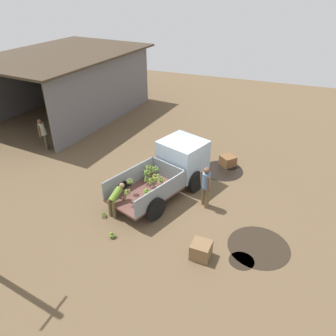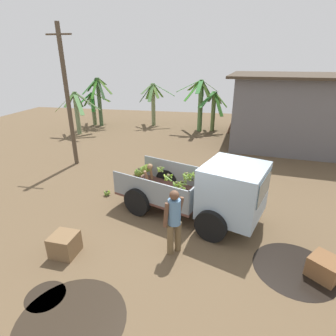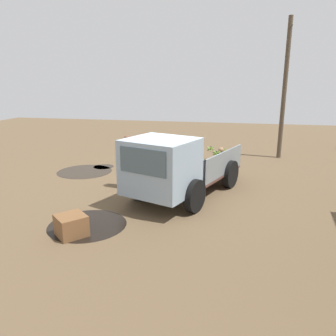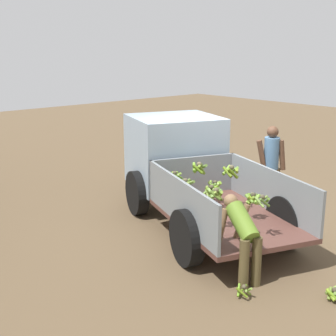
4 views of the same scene
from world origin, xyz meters
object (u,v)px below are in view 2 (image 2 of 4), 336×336
Objects in this scene: cargo_truck at (217,191)px; wooden_crate_1 at (325,267)px; wooden_crate_0 at (65,244)px; person_bystander_near_shed at (234,132)px; banana_bunch_on_ground_1 at (137,185)px; person_foreground_visitor at (174,219)px; banana_bunch_on_ground_0 at (107,193)px; utility_pole at (68,98)px; person_worker_loading at (142,175)px.

cargo_truck reaches higher than wooden_crate_1.
wooden_crate_0 is (-3.62, -2.15, -0.73)m from cargo_truck.
person_bystander_near_shed is 2.76× the size of wooden_crate_0.
wooden_crate_1 reaches higher than banana_bunch_on_ground_1.
wooden_crate_0 is (-0.64, -3.88, 0.17)m from banana_bunch_on_ground_1.
wooden_crate_0 is at bearing 57.51° from person_foreground_visitor.
utility_pole is at bearing 134.44° from banana_bunch_on_ground_0.
person_bystander_near_shed is (1.75, 8.89, -0.03)m from person_foreground_visitor.
wooden_crate_1 is (5.41, -3.47, 0.13)m from banana_bunch_on_ground_1.
utility_pole is 4.94× the size of person_worker_loading.
banana_bunch_on_ground_1 is 6.43m from wooden_crate_1.
wooden_crate_1 is at bearing 3.91° from wooden_crate_0.
banana_bunch_on_ground_1 is (-3.75, -5.61, -0.82)m from person_bystander_near_shed.
person_foreground_visitor is 3.50m from wooden_crate_1.
person_worker_loading is (3.87, -2.26, -2.29)m from utility_pole.
banana_bunch_on_ground_1 is (3.53, -1.90, -2.90)m from utility_pole.
utility_pole is 7.85m from person_foreground_visitor.
person_foreground_visitor is 9.06m from person_bystander_near_shed.
banana_bunch_on_ground_0 is at bearing 3.92° from person_foreground_visitor.
utility_pole reaches higher than person_foreground_visitor.
banana_bunch_on_ground_0 is at bearing -136.14° from banana_bunch_on_ground_1.
person_foreground_visitor is 7.45× the size of banana_bunch_on_ground_1.
person_bystander_near_shed is 9.25m from wooden_crate_1.
person_foreground_visitor is at bearing -43.23° from utility_pole.
banana_bunch_on_ground_0 is at bearing 94.00° from wooden_crate_0.
banana_bunch_on_ground_0 is at bearing -45.56° from utility_pole.
person_foreground_visitor reaches higher than person_worker_loading.
wooden_crate_0 reaches higher than wooden_crate_1.
person_worker_loading reaches higher than banana_bunch_on_ground_1.
person_bystander_near_shed reaches higher than banana_bunch_on_ground_1.
banana_bunch_on_ground_0 is (-3.83, 0.91, -0.90)m from cargo_truck.
person_foreground_visitor is 3.37m from person_worker_loading.
wooden_crate_0 is at bearing -128.83° from cargo_truck.
person_foreground_visitor reaches higher than wooden_crate_0.
banana_bunch_on_ground_1 is at bearing 147.36° from wooden_crate_1.
person_worker_loading is 3.69m from wooden_crate_0.
wooden_crate_0 is 6.07m from wooden_crate_1.
wooden_crate_1 is (6.05, 0.41, -0.04)m from wooden_crate_0.
wooden_crate_0 is at bearing 113.05° from person_bystander_near_shed.
wooden_crate_0 is at bearing -176.09° from wooden_crate_1.
wooden_crate_1 is (6.26, -2.65, 0.13)m from banana_bunch_on_ground_0.
cargo_truck is 3.09m from wooden_crate_1.
cargo_truck reaches higher than banana_bunch_on_ground_0.
person_foreground_visitor is 2.85× the size of wooden_crate_0.
person_worker_loading is 1.98× the size of wooden_crate_0.
banana_bunch_on_ground_1 is (0.85, 0.82, 0.00)m from banana_bunch_on_ground_0.
utility_pole is at bearing 116.52° from wooden_crate_0.
utility_pole is 3.54× the size of person_bystander_near_shed.
person_foreground_visitor is at bearing 126.71° from person_bystander_near_shed.
wooden_crate_1 is at bearing -138.26° from person_foreground_visitor.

